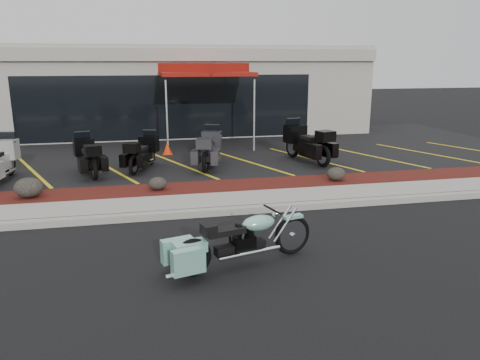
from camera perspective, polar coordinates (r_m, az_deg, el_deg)
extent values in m
plane|color=black|center=(9.66, -4.18, -6.06)|extent=(90.00, 90.00, 0.00)
cube|color=gray|center=(10.48, -4.88, -3.99)|extent=(24.00, 0.25, 0.15)
cube|color=gray|center=(11.14, -5.35, -2.88)|extent=(24.00, 1.20, 0.15)
cube|color=#340D0B|center=(12.29, -6.02, -1.24)|extent=(24.00, 1.20, 0.16)
cube|color=black|center=(17.53, -7.96, 3.39)|extent=(26.00, 9.60, 0.15)
cube|color=#9F9A8F|center=(23.55, -9.32, 10.84)|extent=(18.00, 8.00, 4.00)
cube|color=black|center=(19.63, -8.63, 8.73)|extent=(12.00, 0.06, 2.60)
cube|color=#9F9A8F|center=(19.51, -8.86, 14.87)|extent=(18.00, 0.30, 0.50)
ellipsoid|color=black|center=(12.34, -24.36, -0.85)|extent=(0.68, 0.57, 0.48)
ellipsoid|color=black|center=(12.11, -10.00, -0.42)|extent=(0.47, 0.39, 0.33)
ellipsoid|color=black|center=(13.12, 11.63, 0.74)|extent=(0.52, 0.44, 0.37)
cone|color=red|center=(16.75, -8.85, 3.84)|extent=(0.33, 0.33, 0.42)
cylinder|color=silver|center=(16.43, -7.96, 7.48)|extent=(0.06, 0.06, 2.58)
cylinder|color=silver|center=(17.40, 2.25, 7.97)|extent=(0.06, 0.06, 2.58)
cylinder|color=silver|center=(19.49, -10.07, 8.45)|extent=(0.06, 0.06, 2.58)
cylinder|color=silver|center=(20.31, -1.25, 8.89)|extent=(0.06, 0.06, 2.58)
cube|color=maroon|center=(18.24, -4.34, 12.82)|extent=(3.83, 3.83, 0.13)
cube|color=maroon|center=(18.24, -4.36, 13.42)|extent=(3.44, 3.44, 0.39)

